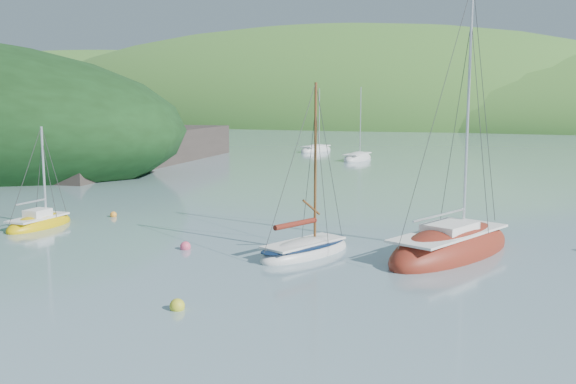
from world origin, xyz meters
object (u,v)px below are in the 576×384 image
at_px(distant_sloop_c, 316,150).
at_px(sailboat_yellow, 39,224).
at_px(distant_sloop_a, 357,159).
at_px(sloop_red, 451,250).
at_px(daysailer_white, 305,250).

bearing_deg(distant_sloop_c, sailboat_yellow, -73.40).
bearing_deg(sailboat_yellow, distant_sloop_a, 82.54).
height_order(sloop_red, distant_sloop_a, sloop_red).
bearing_deg(distant_sloop_a, sloop_red, -63.57).
distance_m(sailboat_yellow, distant_sloop_c, 53.39).
bearing_deg(daysailer_white, sailboat_yellow, -159.81).
distance_m(daysailer_white, distant_sloop_a, 45.30).
bearing_deg(sloop_red, distant_sloop_c, 137.16).
bearing_deg(daysailer_white, distant_sloop_c, 131.00).
bearing_deg(distant_sloop_a, sailboat_yellow, -91.56).
bearing_deg(sailboat_yellow, distant_sloop_c, 92.78).
relative_size(daysailer_white, distant_sloop_c, 0.90).
bearing_deg(daysailer_white, sloop_red, 43.74).
bearing_deg(distant_sloop_c, daysailer_white, -57.72).
distance_m(daysailer_white, sloop_red, 6.42).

